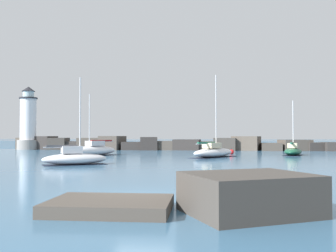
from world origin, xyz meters
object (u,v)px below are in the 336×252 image
object	(u,v)px
sailboat_moored_2	(93,150)
lighthouse	(28,123)
sailboat_moored_0	(293,151)
mooring_buoy_orange_near	(232,152)
sailboat_moored_3	(213,152)
sailboat_moored_4	(75,158)

from	to	relation	value
sailboat_moored_2	lighthouse	bearing A→B (deg)	134.17
sailboat_moored_0	mooring_buoy_orange_near	bearing A→B (deg)	166.88
sailboat_moored_3	lighthouse	bearing A→B (deg)	148.16
sailboat_moored_2	sailboat_moored_4	distance (m)	15.21
sailboat_moored_2	sailboat_moored_3	size ratio (longest dim) A/B	0.79
lighthouse	sailboat_moored_0	bearing A→B (deg)	-19.25
lighthouse	sailboat_moored_4	xyz separation A→B (m)	(22.53, -34.64, -4.43)
mooring_buoy_orange_near	sailboat_moored_3	bearing A→B (deg)	-107.81
lighthouse	mooring_buoy_orange_near	distance (m)	39.80
lighthouse	mooring_buoy_orange_near	xyz separation A→B (m)	(37.02, -13.84, -4.69)
sailboat_moored_2	sailboat_moored_3	bearing A→B (deg)	-6.22
lighthouse	sailboat_moored_2	distance (m)	27.93
sailboat_moored_4	sailboat_moored_0	bearing A→B (deg)	40.35
sailboat_moored_4	sailboat_moored_2	bearing A→B (deg)	102.55
lighthouse	sailboat_moored_0	world-z (taller)	lighthouse
lighthouse	mooring_buoy_orange_near	size ratio (longest dim) A/B	13.52
sailboat_moored_0	mooring_buoy_orange_near	xyz separation A→B (m)	(-7.84, 1.83, -0.24)
lighthouse	sailboat_moored_3	world-z (taller)	lighthouse
sailboat_moored_3	mooring_buoy_orange_near	size ratio (longest dim) A/B	11.31
sailboat_moored_3	mooring_buoy_orange_near	xyz separation A→B (m)	(2.45, 7.62, -0.31)
sailboat_moored_4	sailboat_moored_3	bearing A→B (deg)	47.58
sailboat_moored_3	mooring_buoy_orange_near	bearing A→B (deg)	72.19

